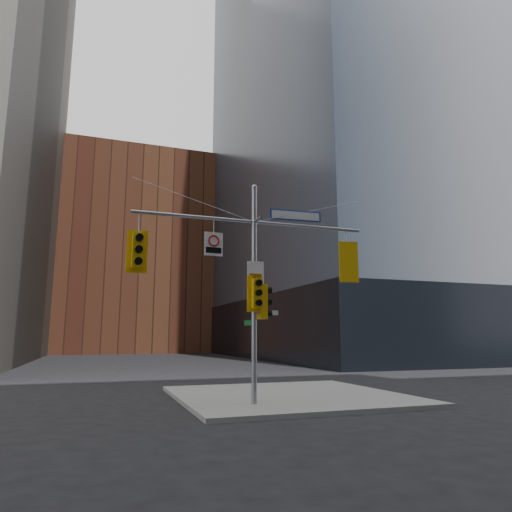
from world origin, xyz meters
TOP-DOWN VIEW (x-y plane):
  - ground at (0.00, 0.00)m, footprint 160.00×160.00m
  - sidewalk_corner at (2.00, 4.00)m, footprint 8.00×8.00m
  - tower_ne at (28.00, 32.00)m, footprint 36.00×36.00m
  - podium_ne at (28.00, 32.00)m, footprint 36.40×36.40m
  - brick_midrise at (0.00, 58.00)m, footprint 26.00×20.00m
  - signal_assembly at (0.00, 1.99)m, footprint 8.00×0.80m
  - traffic_light_west_arm at (-3.73, 2.01)m, footprint 0.64×0.52m
  - traffic_light_east_arm at (3.47, 1.99)m, footprint 0.68×0.61m
  - traffic_light_pole_side at (0.33, 2.00)m, footprint 0.44×0.37m
  - traffic_light_pole_front at (0.00, 1.73)m, footprint 0.56×0.43m
  - street_sign_blade at (1.51, 2.00)m, footprint 1.85×0.19m
  - regulatory_sign_arm at (-1.39, 1.97)m, footprint 0.62×0.09m
  - regulatory_sign_pole at (0.00, 1.88)m, footprint 0.56×0.08m
  - street_blade_ew at (0.45, 2.00)m, footprint 0.79×0.12m
  - street_blade_ns at (0.00, 2.45)m, footprint 0.12×0.83m

SIDE VIEW (x-z plane):
  - ground at x=0.00m, z-range 0.00..0.00m
  - sidewalk_corner at x=2.00m, z-range 0.00..0.15m
  - street_blade_ns at x=0.00m, z-range 2.59..2.76m
  - street_blade_ew at x=0.45m, z-range 2.91..3.07m
  - podium_ne at x=28.00m, z-range 0.00..6.00m
  - traffic_light_pole_side at x=0.33m, z-range 2.78..3.91m
  - traffic_light_pole_front at x=0.00m, z-range 3.00..4.18m
  - regulatory_sign_pole at x=0.00m, z-range 3.89..4.62m
  - signal_assembly at x=0.00m, z-range 0.77..8.07m
  - traffic_light_east_arm at x=3.47m, z-range 4.08..5.52m
  - traffic_light_west_arm at x=-3.73m, z-range 4.13..5.47m
  - regulatory_sign_arm at x=-1.39m, z-range 4.79..5.56m
  - street_sign_blade at x=1.51m, z-range 6.17..6.53m
  - brick_midrise at x=0.00m, z-range 0.00..28.00m
  - tower_ne at x=28.00m, z-range 0.00..90.00m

